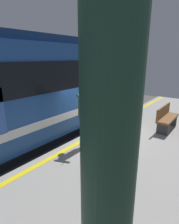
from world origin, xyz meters
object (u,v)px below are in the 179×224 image
train_carriage (19,87)px  handbag (97,137)px  bench (166,117)px  passenger (85,113)px  station_column (108,169)px

train_carriage → handbag: size_ratio=31.87×
handbag → bench: bench is taller
bench → train_carriage: bearing=-49.2°
passenger → bench: passenger is taller
passenger → bench: size_ratio=1.23×
passenger → station_column: size_ratio=0.48×
bench → handbag: bearing=-30.5°
passenger → handbag: (-0.44, 0.12, -0.91)m
station_column → train_carriage: bearing=-116.0°
station_column → bench: size_ratio=2.54×
train_carriage → station_column: (2.48, 5.08, 0.20)m
station_column → bench: station_column is taller
passenger → station_column: station_column is taller
handbag → station_column: 4.62m
passenger → handbag: passenger is taller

